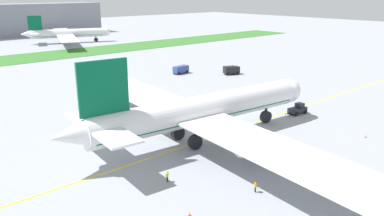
{
  "coord_description": "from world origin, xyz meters",
  "views": [
    {
      "loc": [
        -43.8,
        -47.95,
        25.28
      ],
      "look_at": [
        3.55,
        5.86,
        3.47
      ],
      "focal_mm": 36.23,
      "sensor_mm": 36.0,
      "label": 1
    }
  ],
  "objects_px": {
    "ground_crew_marshaller_front": "(145,129)",
    "traffic_cone_near_nose": "(189,214)",
    "ground_crew_wingwalker_starboard": "(255,186)",
    "traffic_cone_port_wing": "(366,136)",
    "airliner_foreground": "(198,111)",
    "service_truck_fuel_bowser": "(231,70)",
    "ground_crew_wingwalker_port": "(167,175)",
    "pushback_tug": "(298,109)",
    "parked_airliner_far_centre": "(67,34)",
    "service_truck_baggage_loader": "(181,69)"
  },
  "relations": [
    {
      "from": "traffic_cone_port_wing",
      "to": "service_truck_fuel_bowser",
      "type": "distance_m",
      "value": 57.72
    },
    {
      "from": "ground_crew_wingwalker_port",
      "to": "traffic_cone_port_wing",
      "type": "relative_size",
      "value": 2.8
    },
    {
      "from": "ground_crew_wingwalker_port",
      "to": "traffic_cone_port_wing",
      "type": "height_order",
      "value": "ground_crew_wingwalker_port"
    },
    {
      "from": "traffic_cone_near_nose",
      "to": "service_truck_baggage_loader",
      "type": "distance_m",
      "value": 81.09
    },
    {
      "from": "ground_crew_marshaller_front",
      "to": "traffic_cone_near_nose",
      "type": "height_order",
      "value": "ground_crew_marshaller_front"
    },
    {
      "from": "traffic_cone_near_nose",
      "to": "ground_crew_wingwalker_starboard",
      "type": "bearing_deg",
      "value": -8.27
    },
    {
      "from": "ground_crew_wingwalker_port",
      "to": "traffic_cone_near_nose",
      "type": "relative_size",
      "value": 2.8
    },
    {
      "from": "service_truck_baggage_loader",
      "to": "service_truck_fuel_bowser",
      "type": "distance_m",
      "value": 15.99
    },
    {
      "from": "pushback_tug",
      "to": "traffic_cone_near_nose",
      "type": "distance_m",
      "value": 45.49
    },
    {
      "from": "parked_airliner_far_centre",
      "to": "ground_crew_marshaller_front",
      "type": "bearing_deg",
      "value": -108.63
    },
    {
      "from": "ground_crew_marshaller_front",
      "to": "service_truck_fuel_bowser",
      "type": "bearing_deg",
      "value": 26.99
    },
    {
      "from": "service_truck_baggage_loader",
      "to": "traffic_cone_port_wing",
      "type": "bearing_deg",
      "value": -99.44
    },
    {
      "from": "ground_crew_marshaller_front",
      "to": "service_truck_baggage_loader",
      "type": "xyz_separation_m",
      "value": [
        39.55,
        37.29,
        0.37
      ]
    },
    {
      "from": "ground_crew_marshaller_front",
      "to": "traffic_cone_port_wing",
      "type": "height_order",
      "value": "ground_crew_marshaller_front"
    },
    {
      "from": "pushback_tug",
      "to": "parked_airliner_far_centre",
      "type": "relative_size",
      "value": 0.09
    },
    {
      "from": "service_truck_baggage_loader",
      "to": "parked_airliner_far_centre",
      "type": "relative_size",
      "value": 0.08
    },
    {
      "from": "ground_crew_wingwalker_port",
      "to": "parked_airliner_far_centre",
      "type": "height_order",
      "value": "parked_airliner_far_centre"
    },
    {
      "from": "ground_crew_wingwalker_starboard",
      "to": "ground_crew_marshaller_front",
      "type": "bearing_deg",
      "value": 87.05
    },
    {
      "from": "traffic_cone_port_wing",
      "to": "service_truck_fuel_bowser",
      "type": "xyz_separation_m",
      "value": [
        21.94,
        53.37,
        1.2
      ]
    },
    {
      "from": "ground_crew_wingwalker_port",
      "to": "service_truck_baggage_loader",
      "type": "bearing_deg",
      "value": 48.79
    },
    {
      "from": "traffic_cone_port_wing",
      "to": "parked_airliner_far_centre",
      "type": "bearing_deg",
      "value": 84.31
    },
    {
      "from": "ground_crew_marshaller_front",
      "to": "service_truck_baggage_loader",
      "type": "bearing_deg",
      "value": 43.31
    },
    {
      "from": "ground_crew_wingwalker_starboard",
      "to": "service_truck_fuel_bowser",
      "type": "bearing_deg",
      "value": 45.48
    },
    {
      "from": "ground_crew_wingwalker_port",
      "to": "ground_crew_marshaller_front",
      "type": "distance_m",
      "value": 19.24
    },
    {
      "from": "pushback_tug",
      "to": "ground_crew_marshaller_front",
      "type": "xyz_separation_m",
      "value": [
        -31.64,
        11.32,
        0.02
      ]
    },
    {
      "from": "service_truck_baggage_loader",
      "to": "ground_crew_marshaller_front",
      "type": "bearing_deg",
      "value": -136.69
    },
    {
      "from": "airliner_foreground",
      "to": "traffic_cone_near_nose",
      "type": "relative_size",
      "value": 140.2
    },
    {
      "from": "traffic_cone_port_wing",
      "to": "ground_crew_wingwalker_port",
      "type": "bearing_deg",
      "value": 164.63
    },
    {
      "from": "ground_crew_marshaller_front",
      "to": "airliner_foreground",
      "type": "bearing_deg",
      "value": -59.01
    },
    {
      "from": "traffic_cone_port_wing",
      "to": "airliner_foreground",
      "type": "bearing_deg",
      "value": 141.36
    },
    {
      "from": "airliner_foreground",
      "to": "parked_airliner_far_centre",
      "type": "height_order",
      "value": "airliner_foreground"
    },
    {
      "from": "ground_crew_wingwalker_starboard",
      "to": "traffic_cone_port_wing",
      "type": "height_order",
      "value": "ground_crew_wingwalker_starboard"
    },
    {
      "from": "ground_crew_marshaller_front",
      "to": "ground_crew_wingwalker_port",
      "type": "bearing_deg",
      "value": -115.54
    },
    {
      "from": "ground_crew_wingwalker_port",
      "to": "traffic_cone_near_nose",
      "type": "distance_m",
      "value": 8.96
    },
    {
      "from": "airliner_foreground",
      "to": "service_truck_fuel_bowser",
      "type": "xyz_separation_m",
      "value": [
        45.45,
        34.58,
        -3.96
      ]
    },
    {
      "from": "traffic_cone_near_nose",
      "to": "service_truck_fuel_bowser",
      "type": "xyz_separation_m",
      "value": [
        62.22,
        51.52,
        1.2
      ]
    },
    {
      "from": "ground_crew_wingwalker_port",
      "to": "traffic_cone_port_wing",
      "type": "xyz_separation_m",
      "value": [
        37.06,
        -10.19,
        -0.7
      ]
    },
    {
      "from": "airliner_foreground",
      "to": "ground_crew_wingwalker_port",
      "type": "height_order",
      "value": "airliner_foreground"
    },
    {
      "from": "parked_airliner_far_centre",
      "to": "ground_crew_wingwalker_port",
      "type": "bearing_deg",
      "value": -109.47
    },
    {
      "from": "pushback_tug",
      "to": "ground_crew_wingwalker_port",
      "type": "xyz_separation_m",
      "value": [
        -39.94,
        -6.04,
        -0.05
      ]
    },
    {
      "from": "pushback_tug",
      "to": "ground_crew_wingwalker_port",
      "type": "distance_m",
      "value": 40.39
    },
    {
      "from": "ground_crew_wingwalker_starboard",
      "to": "traffic_cone_port_wing",
      "type": "xyz_separation_m",
      "value": [
        30.17,
        -0.38,
        -0.68
      ]
    },
    {
      "from": "traffic_cone_near_nose",
      "to": "airliner_foreground",
      "type": "bearing_deg",
      "value": 45.29
    },
    {
      "from": "airliner_foreground",
      "to": "service_truck_fuel_bowser",
      "type": "bearing_deg",
      "value": 37.27
    },
    {
      "from": "airliner_foreground",
      "to": "service_truck_baggage_loader",
      "type": "relative_size",
      "value": 14.86
    },
    {
      "from": "ground_crew_wingwalker_port",
      "to": "parked_airliner_far_centre",
      "type": "bearing_deg",
      "value": 70.53
    },
    {
      "from": "airliner_foreground",
      "to": "service_truck_fuel_bowser",
      "type": "height_order",
      "value": "airliner_foreground"
    },
    {
      "from": "traffic_cone_near_nose",
      "to": "parked_airliner_far_centre",
      "type": "bearing_deg",
      "value": 70.45
    },
    {
      "from": "ground_crew_marshaller_front",
      "to": "service_truck_fuel_bowser",
      "type": "height_order",
      "value": "service_truck_fuel_bowser"
    },
    {
      "from": "ground_crew_marshaller_front",
      "to": "ground_crew_wingwalker_starboard",
      "type": "height_order",
      "value": "ground_crew_marshaller_front"
    }
  ]
}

